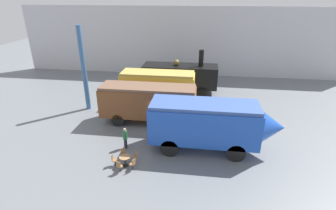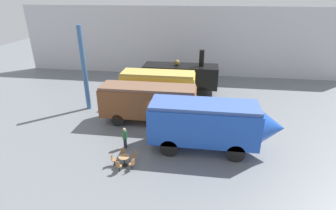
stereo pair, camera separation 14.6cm
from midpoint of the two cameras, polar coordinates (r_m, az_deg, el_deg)
name	(u,v)px [view 2 (the right image)]	position (r m, az deg, el deg)	size (l,w,h in m)	color
ground_plane	(164,126)	(22.62, -0.59, -4.70)	(80.00, 80.00, 0.00)	slate
backdrop_wall	(182,42)	(35.86, 3.21, 13.61)	(44.00, 0.15, 9.00)	silver
steam_locomotive	(181,76)	(29.54, 2.91, 6.41)	(8.22, 2.62, 4.93)	black
passenger_coach_vintage	(158,85)	(26.27, -2.02, 4.41)	(7.26, 2.48, 3.41)	gold
passenger_coach_wooden	(148,101)	(22.58, -4.16, 0.89)	(8.16, 2.46, 3.39)	brown
streamlined_locomotive	(213,123)	(18.75, 10.00, -3.83)	(9.31, 2.77, 3.66)	blue
cafe_table_near	(124,159)	(17.89, -9.27, -11.48)	(0.75, 0.75, 0.72)	black
cafe_chair_0	(134,156)	(18.16, -7.10, -10.87)	(0.40, 0.40, 0.87)	black
cafe_chair_1	(123,153)	(18.53, -9.56, -10.27)	(0.38, 0.40, 0.87)	black
cafe_chair_2	(113,159)	(18.07, -11.64, -11.42)	(0.37, 0.36, 0.87)	black
cafe_chair_3	(119,166)	(17.39, -10.48, -12.86)	(0.36, 0.38, 0.87)	black
cafe_chair_4	(132,163)	(17.45, -7.55, -12.50)	(0.40, 0.39, 0.87)	black
visitor_person	(125,137)	(19.55, -9.18, -6.94)	(0.34, 0.34, 1.65)	#262633
support_pillar	(84,69)	(25.87, -17.63, 7.44)	(0.44, 0.44, 8.00)	#386093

